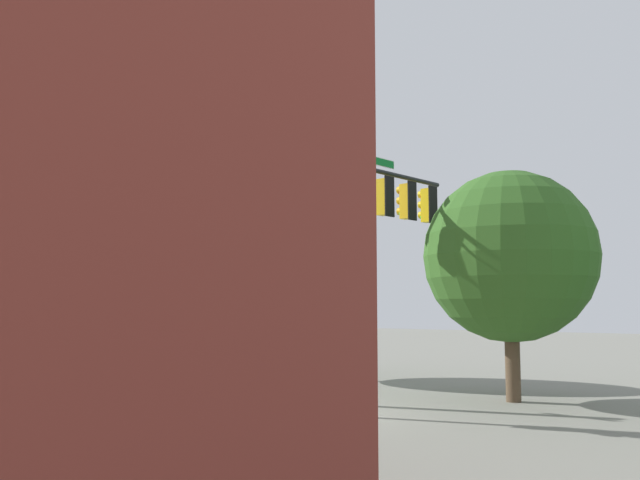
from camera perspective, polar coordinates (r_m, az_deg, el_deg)
ground_plane at (r=17.93m, az=-1.47°, el=-14.34°), size 120.00×120.00×0.00m
signal_pole_assembly at (r=19.41m, az=2.89°, el=2.15°), size 7.04×1.45×7.19m
utility_pole at (r=21.57m, az=-11.62°, el=-1.38°), size 0.34×1.80×8.32m
fire_hydrant at (r=21.17m, az=-3.19°, el=-11.86°), size 0.33×0.24×0.83m
tree_near at (r=20.69m, az=15.61°, el=-1.34°), size 5.03×5.03×6.71m
tree_far at (r=26.46m, az=-1.82°, el=-0.17°), size 5.05×5.05×7.75m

